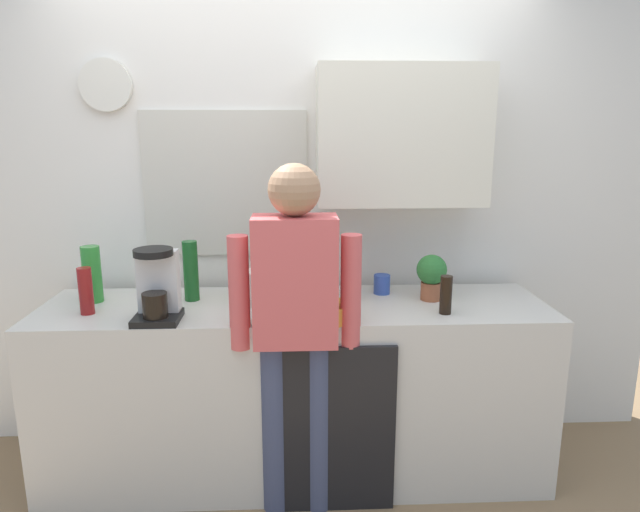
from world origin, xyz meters
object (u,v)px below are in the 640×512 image
at_px(bottle_green_wine, 191,271).
at_px(person_at_sink, 296,315).
at_px(bottle_dark_sauce, 447,295).
at_px(cup_blue_mug, 383,284).
at_px(mixing_bowl, 326,312).
at_px(bottle_clear_soda, 93,274).
at_px(bottle_olive_oil, 240,273).
at_px(dish_soap, 297,283).
at_px(storage_canister, 256,288).
at_px(coffee_maker, 158,288).
at_px(potted_plant, 432,274).
at_px(bottle_red_vinegar, 86,291).
at_px(bottle_amber_beer, 353,277).

xyz_separation_m(bottle_green_wine, person_at_sink, (0.52, -0.40, -0.10)).
bearing_deg(bottle_dark_sauce, cup_blue_mug, 126.59).
bearing_deg(person_at_sink, mixing_bowl, 13.33).
bearing_deg(bottle_clear_soda, person_at_sink, -21.53).
relative_size(bottle_olive_oil, bottle_dark_sauce, 1.39).
bearing_deg(dish_soap, storage_canister, -153.65).
distance_m(bottle_dark_sauce, cup_blue_mug, 0.41).
height_order(coffee_maker, bottle_olive_oil, coffee_maker).
relative_size(bottle_dark_sauce, potted_plant, 0.78).
bearing_deg(bottle_dark_sauce, bottle_clear_soda, 171.22).
bearing_deg(bottle_olive_oil, bottle_clear_soda, -176.14).
height_order(bottle_dark_sauce, potted_plant, potted_plant).
bearing_deg(dish_soap, potted_plant, -5.54).
distance_m(bottle_green_wine, potted_plant, 1.19).
bearing_deg(potted_plant, bottle_olive_oil, 174.32).
height_order(bottle_olive_oil, potted_plant, bottle_olive_oil).
distance_m(mixing_bowl, dish_soap, 0.37).
distance_m(bottle_dark_sauce, mixing_bowl, 0.57).
relative_size(bottle_red_vinegar, person_at_sink, 0.14).
bearing_deg(storage_canister, coffee_maker, -154.94).
height_order(bottle_red_vinegar, cup_blue_mug, bottle_red_vinegar).
distance_m(bottle_dark_sauce, dish_soap, 0.74).
relative_size(bottle_olive_oil, bottle_green_wine, 0.83).
bearing_deg(dish_soap, mixing_bowl, -70.57).
bearing_deg(bottle_red_vinegar, bottle_olive_oil, 19.18).
height_order(bottle_dark_sauce, person_at_sink, person_at_sink).
distance_m(coffee_maker, bottle_olive_oil, 0.47).
height_order(potted_plant, storage_canister, potted_plant).
bearing_deg(bottle_red_vinegar, person_at_sink, -12.01).
height_order(bottle_green_wine, bottle_dark_sauce, bottle_green_wine).
xyz_separation_m(bottle_dark_sauce, bottle_red_vinegar, (-1.66, 0.07, 0.02)).
bearing_deg(bottle_olive_oil, bottle_dark_sauce, -17.58).
distance_m(bottle_olive_oil, person_at_sink, 0.53).
relative_size(bottle_green_wine, storage_canister, 1.76).
xyz_separation_m(potted_plant, person_at_sink, (-0.68, -0.35, -0.08)).
bearing_deg(bottle_olive_oil, bottle_green_wine, -169.36).
distance_m(mixing_bowl, storage_canister, 0.41).
height_order(bottle_amber_beer, cup_blue_mug, bottle_amber_beer).
relative_size(coffee_maker, potted_plant, 1.43).
bearing_deg(dish_soap, bottle_amber_beer, -5.80).
height_order(bottle_clear_soda, bottle_red_vinegar, bottle_clear_soda).
relative_size(coffee_maker, storage_canister, 1.94).
bearing_deg(potted_plant, person_at_sink, -152.95).
height_order(mixing_bowl, storage_canister, storage_canister).
distance_m(coffee_maker, bottle_green_wine, 0.30).
xyz_separation_m(storage_canister, person_at_sink, (0.19, -0.31, -0.03)).
bearing_deg(dish_soap, bottle_green_wine, -178.54).
height_order(bottle_olive_oil, mixing_bowl, bottle_olive_oil).
bearing_deg(dish_soap, bottle_red_vinegar, -168.02).
bearing_deg(storage_canister, bottle_olive_oil, 123.91).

